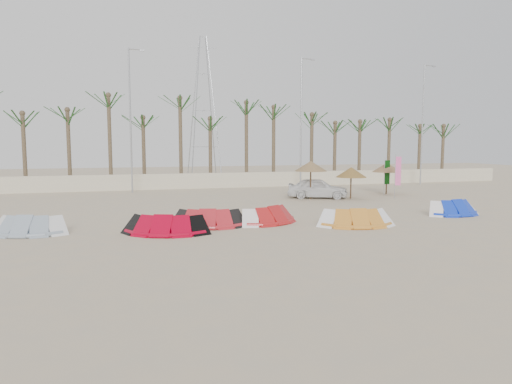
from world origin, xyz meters
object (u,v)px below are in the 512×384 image
object	(u,v)px
kite_red_left	(165,223)
parasol_right	(387,167)
kite_blue	(451,207)
parasol_mid	(351,172)
kite_red_mid	(207,217)
parasol_left	(311,166)
kite_red_right	(268,214)
kite_orange	(353,216)
kite_grey	(29,224)
car	(318,188)

from	to	relation	value
kite_red_left	parasol_right	world-z (taller)	parasol_right
kite_blue	parasol_mid	bearing A→B (deg)	102.97
kite_red_mid	parasol_left	xyz separation A→B (m)	(8.60, 8.17, 1.85)
kite_red_right	kite_red_left	bearing A→B (deg)	-165.73
kite_orange	parasol_left	bearing A→B (deg)	78.47
kite_red_right	parasol_left	size ratio (longest dim) A/B	1.45
parasol_mid	parasol_right	distance (m)	4.33
kite_red_left	parasol_right	xyz separation A→B (m)	(17.36, 10.62, 1.60)
kite_red_mid	parasol_left	world-z (taller)	parasol_left
kite_orange	kite_grey	bearing A→B (deg)	171.95
kite_orange	kite_blue	bearing A→B (deg)	12.96
kite_red_left	kite_red_mid	distance (m)	2.32
parasol_right	parasol_left	bearing A→B (deg)	-168.84
kite_red_mid	kite_red_left	bearing A→B (deg)	-151.08
kite_grey	kite_red_right	distance (m)	10.61
kite_orange	kite_red_left	bearing A→B (deg)	175.78
kite_blue	parasol_mid	xyz separation A→B (m)	(-1.82, 7.92, 1.42)
kite_red_left	kite_blue	xyz separation A→B (m)	(15.26, 0.90, -0.00)
kite_grey	kite_red_right	size ratio (longest dim) A/B	0.91
kite_red_mid	parasol_left	distance (m)	12.00
kite_red_right	kite_blue	xyz separation A→B (m)	(10.20, -0.39, -0.00)
kite_red_mid	kite_orange	xyz separation A→B (m)	(6.57, -1.76, 0.00)
kite_grey	parasol_right	size ratio (longest dim) A/B	1.46
kite_red_right	kite_red_mid	bearing A→B (deg)	-176.90
kite_red_right	parasol_left	distance (m)	9.93
kite_grey	parasol_mid	size ratio (longest dim) A/B	1.58
parasol_right	kite_red_mid	bearing A→B (deg)	-148.21
kite_red_mid	kite_orange	size ratio (longest dim) A/B	1.01
kite_red_right	parasol_right	distance (m)	15.53
kite_red_mid	parasol_mid	world-z (taller)	parasol_mid
kite_orange	parasol_left	xyz separation A→B (m)	(2.03, 9.93, 1.85)
car	kite_blue	bearing A→B (deg)	-131.61
kite_red_left	parasol_left	xyz separation A→B (m)	(10.63, 9.29, 1.85)
kite_red_right	parasol_mid	world-z (taller)	parasol_mid
car	kite_red_mid	bearing A→B (deg)	156.94
kite_red_mid	kite_blue	world-z (taller)	same
kite_grey	kite_orange	distance (m)	14.29
parasol_left	kite_red_mid	bearing A→B (deg)	-136.45
kite_red_left	kite_red_right	bearing A→B (deg)	14.27
kite_red_right	kite_blue	size ratio (longest dim) A/B	1.22
kite_grey	kite_orange	xyz separation A→B (m)	(14.15, -2.00, 0.00)
kite_orange	kite_blue	xyz separation A→B (m)	(6.66, 1.53, -0.00)
kite_red_left	kite_red_mid	bearing A→B (deg)	28.92
kite_blue	kite_red_left	bearing A→B (deg)	-176.63
kite_blue	parasol_right	distance (m)	10.08
car	kite_red_left	bearing A→B (deg)	154.82
kite_red_left	kite_orange	world-z (taller)	same
kite_grey	kite_orange	size ratio (longest dim) A/B	0.96
kite_red_right	parasol_right	bearing A→B (deg)	37.19
kite_red_right	kite_blue	bearing A→B (deg)	-2.18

